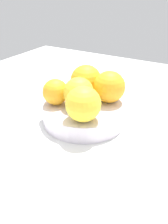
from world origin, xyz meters
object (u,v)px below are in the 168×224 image
Objects in this scene: orange_in_bowl_1 at (55,92)px; orange_in_bowl_3 at (109,87)px; orange_in_bowl_0 at (79,93)px; orange_in_bowl_2 at (86,81)px; fruit_bowl at (84,114)px; orange_in_bowl_4 at (83,104)px.

orange_in_bowl_3 is (-7.52, 10.34, 0.75)cm from orange_in_bowl_1.
orange_in_bowl_1 is 0.81× the size of orange_in_bowl_3.
orange_in_bowl_0 is at bearing 104.47° from orange_in_bowl_1.
orange_in_bowl_2 reaches higher than orange_in_bowl_1.
orange_in_bowl_0 is 0.90× the size of orange_in_bowl_2.
fruit_bowl is 8.83cm from orange_in_bowl_3.
orange_in_bowl_4 is (10.87, -0.81, -0.06)cm from orange_in_bowl_3.
orange_in_bowl_2 is at bearing 155.35° from orange_in_bowl_1.
orange_in_bowl_2 is at bearing -93.89° from orange_in_bowl_3.
orange_in_bowl_1 is at bearing -75.53° from orange_in_bowl_0.
orange_in_bowl_4 is (4.77, 4.03, 0.21)cm from orange_in_bowl_0.
orange_in_bowl_3 is 10.90cm from orange_in_bowl_4.
fruit_bowl is at bearing -151.11° from orange_in_bowl_4.
orange_in_bowl_3 is at bearing 86.11° from orange_in_bowl_2.
orange_in_bowl_0 is 0.94× the size of orange_in_bowl_4.
orange_in_bowl_4 is at bearing 28.89° from fruit_bowl.
fruit_bowl is 8.66cm from orange_in_bowl_4.
orange_in_bowl_3 is (0.45, 6.68, -0.13)cm from orange_in_bowl_2.
orange_in_bowl_1 is 10.13cm from orange_in_bowl_4.
fruit_bowl is 2.56× the size of orange_in_bowl_3.
orange_in_bowl_3 is at bearing 175.75° from orange_in_bowl_4.
orange_in_bowl_4 reaches higher than orange_in_bowl_0.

